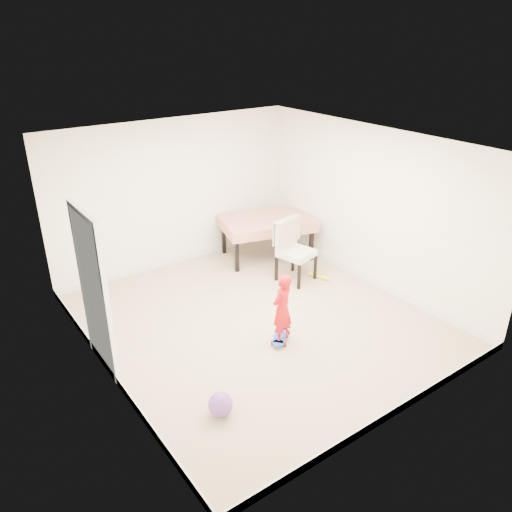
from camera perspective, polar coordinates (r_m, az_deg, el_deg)
ground at (r=7.44m, az=0.27°, el=-7.37°), size 5.00×5.00×0.00m
ceiling at (r=6.44m, az=0.32°, el=12.41°), size 4.50×5.00×0.04m
wall_back at (r=8.84m, az=-9.24°, el=6.98°), size 4.50×0.04×2.60m
wall_front at (r=5.26m, az=16.47°, el=-6.84°), size 4.50×0.04×2.60m
wall_left at (r=5.94m, az=-17.45°, el=-3.13°), size 0.04×5.00×2.60m
wall_right at (r=8.26m, az=12.99°, el=5.37°), size 0.04×5.00×2.60m
door at (r=6.32m, az=-17.98°, el=-4.25°), size 0.11×0.94×2.11m
baseboard_back at (r=9.30m, az=-8.75°, el=-0.28°), size 4.50×0.02×0.12m
baseboard_front at (r=5.98m, az=15.06°, el=-17.06°), size 4.50×0.02×0.12m
baseboard_left at (r=6.59m, az=-16.14°, el=-12.72°), size 0.02×5.00×0.12m
baseboard_right at (r=8.74m, az=12.26°, el=-2.29°), size 0.02×5.00×0.12m
dining_table at (r=9.28m, az=1.26°, el=2.13°), size 1.85×1.44×0.76m
dining_chair at (r=8.37m, az=4.66°, el=0.53°), size 0.72×0.78×1.06m
skateboard at (r=7.02m, az=2.82°, el=-9.21°), size 0.55×0.53×0.08m
child at (r=6.71m, az=2.99°, el=-6.28°), size 0.42×0.34×1.01m
balloon at (r=5.80m, az=-4.09°, el=-16.57°), size 0.28×0.28×0.28m
foam_toy at (r=8.68m, az=7.24°, el=-2.34°), size 0.21×0.39×0.06m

